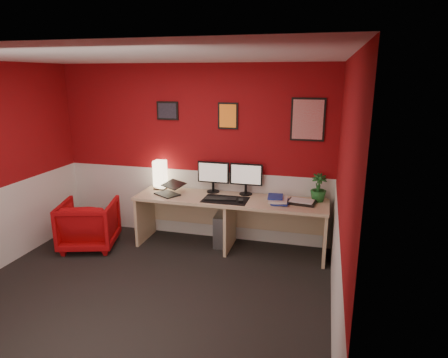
% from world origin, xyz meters
% --- Properties ---
extents(ground, '(4.00, 3.50, 0.01)m').
position_xyz_m(ground, '(0.00, 0.00, 0.00)').
color(ground, black).
rests_on(ground, ground).
extents(ceiling, '(4.00, 3.50, 0.01)m').
position_xyz_m(ceiling, '(0.00, 0.00, 2.50)').
color(ceiling, white).
rests_on(ceiling, ground).
extents(wall_back, '(4.00, 0.01, 2.50)m').
position_xyz_m(wall_back, '(0.00, 1.75, 1.25)').
color(wall_back, maroon).
rests_on(wall_back, ground).
extents(wall_front, '(4.00, 0.01, 2.50)m').
position_xyz_m(wall_front, '(0.00, -1.75, 1.25)').
color(wall_front, maroon).
rests_on(wall_front, ground).
extents(wall_right, '(0.01, 3.50, 2.50)m').
position_xyz_m(wall_right, '(2.00, 0.00, 1.25)').
color(wall_right, maroon).
rests_on(wall_right, ground).
extents(wainscot_back, '(4.00, 0.01, 1.00)m').
position_xyz_m(wainscot_back, '(0.00, 1.75, 0.50)').
color(wainscot_back, silver).
rests_on(wainscot_back, ground).
extents(wainscot_right, '(0.01, 3.50, 1.00)m').
position_xyz_m(wainscot_right, '(2.00, 0.00, 0.50)').
color(wainscot_right, silver).
rests_on(wainscot_right, ground).
extents(desk, '(2.60, 0.65, 0.73)m').
position_xyz_m(desk, '(0.63, 1.41, 0.36)').
color(desk, '#CDAF83').
rests_on(desk, ground).
extents(shoji_lamp, '(0.16, 0.16, 0.40)m').
position_xyz_m(shoji_lamp, '(-0.46, 1.60, 0.93)').
color(shoji_lamp, '#FFE5B2').
rests_on(shoji_lamp, desk).
extents(laptop, '(0.40, 0.37, 0.22)m').
position_xyz_m(laptop, '(-0.25, 1.34, 0.84)').
color(laptop, black).
rests_on(laptop, desk).
extents(monitor_left, '(0.45, 0.06, 0.58)m').
position_xyz_m(monitor_left, '(0.33, 1.63, 1.02)').
color(monitor_left, black).
rests_on(monitor_left, desk).
extents(monitor_right, '(0.45, 0.06, 0.58)m').
position_xyz_m(monitor_right, '(0.80, 1.64, 1.02)').
color(monitor_right, black).
rests_on(monitor_right, desk).
extents(desk_mat, '(0.60, 0.38, 0.01)m').
position_xyz_m(desk_mat, '(0.59, 1.33, 0.73)').
color(desk_mat, black).
rests_on(desk_mat, desk).
extents(keyboard, '(0.44, 0.20, 0.02)m').
position_xyz_m(keyboard, '(0.52, 1.31, 0.74)').
color(keyboard, black).
rests_on(keyboard, desk_mat).
extents(mouse, '(0.08, 0.11, 0.03)m').
position_xyz_m(mouse, '(0.81, 1.28, 0.75)').
color(mouse, black).
rests_on(mouse, desk_mat).
extents(book_bottom, '(0.23, 0.30, 0.03)m').
position_xyz_m(book_bottom, '(1.20, 1.38, 0.74)').
color(book_bottom, '#213597').
rests_on(book_bottom, desk).
extents(book_middle, '(0.26, 0.34, 0.02)m').
position_xyz_m(book_middle, '(1.16, 1.38, 0.77)').
color(book_middle, silver).
rests_on(book_middle, book_bottom).
extents(book_top, '(0.22, 0.28, 0.02)m').
position_xyz_m(book_top, '(1.14, 1.42, 0.79)').
color(book_top, '#213597').
rests_on(book_top, book_middle).
extents(zen_tray, '(0.38, 0.30, 0.03)m').
position_xyz_m(zen_tray, '(1.58, 1.44, 0.74)').
color(zen_tray, black).
rests_on(zen_tray, desk).
extents(potted_plant, '(0.24, 0.24, 0.37)m').
position_xyz_m(potted_plant, '(1.78, 1.59, 0.91)').
color(potted_plant, '#19591E').
rests_on(potted_plant, desk).
extents(pc_tower, '(0.22, 0.46, 0.45)m').
position_xyz_m(pc_tower, '(0.50, 1.54, 0.23)').
color(pc_tower, '#99999E').
rests_on(pc_tower, ground).
extents(armchair, '(0.90, 0.91, 0.67)m').
position_xyz_m(armchair, '(-1.28, 0.97, 0.34)').
color(armchair, '#AA0609').
rests_on(armchair, ground).
extents(art_left, '(0.32, 0.02, 0.26)m').
position_xyz_m(art_left, '(-0.37, 1.74, 1.85)').
color(art_left, black).
rests_on(art_left, wall_back).
extents(art_center, '(0.28, 0.02, 0.36)m').
position_xyz_m(art_center, '(0.52, 1.74, 1.80)').
color(art_center, orange).
rests_on(art_center, wall_back).
extents(art_right, '(0.44, 0.02, 0.56)m').
position_xyz_m(art_right, '(1.59, 1.74, 1.78)').
color(art_right, red).
rests_on(art_right, wall_back).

